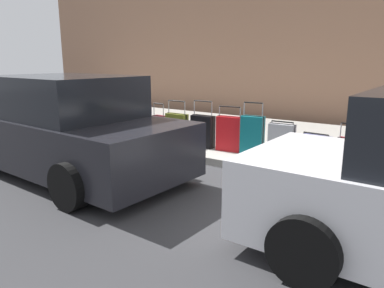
{
  "coord_description": "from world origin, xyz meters",
  "views": [
    {
      "loc": [
        -3.59,
        5.46,
        1.9
      ],
      "look_at": [
        -0.06,
        0.46,
        0.49
      ],
      "focal_mm": 33.95,
      "sensor_mm": 36.0,
      "label": 1
    }
  ],
  "objects_px": {
    "suitcase_silver_4": "(281,142)",
    "suitcase_teal_5": "(252,136)",
    "suitcase_navy_3": "(315,151)",
    "suitcase_silver_11": "(129,124)",
    "bollard_post": "(85,117)",
    "suitcase_maroon_9": "(159,128)",
    "suitcase_navy_10": "(143,121)",
    "suitcase_red_6": "(229,134)",
    "suitcase_olive_8": "(177,129)",
    "fire_hydrant": "(102,114)",
    "suitcase_maroon_2": "(353,155)",
    "suitcase_black_7": "(203,131)",
    "parked_car_charcoal_1": "(67,129)"
  },
  "relations": [
    {
      "from": "suitcase_silver_4",
      "to": "suitcase_teal_5",
      "type": "bearing_deg",
      "value": 5.6
    },
    {
      "from": "suitcase_navy_3",
      "to": "suitcase_silver_11",
      "type": "height_order",
      "value": "suitcase_silver_11"
    },
    {
      "from": "suitcase_teal_5",
      "to": "bollard_post",
      "type": "xyz_separation_m",
      "value": [
        4.67,
        0.08,
        -0.04
      ]
    },
    {
      "from": "suitcase_teal_5",
      "to": "suitcase_maroon_9",
      "type": "relative_size",
      "value": 1.21
    },
    {
      "from": "suitcase_navy_10",
      "to": "suitcase_silver_11",
      "type": "xyz_separation_m",
      "value": [
        0.53,
        -0.09,
        -0.14
      ]
    },
    {
      "from": "suitcase_red_6",
      "to": "bollard_post",
      "type": "relative_size",
      "value": 1.31
    },
    {
      "from": "suitcase_teal_5",
      "to": "bollard_post",
      "type": "bearing_deg",
      "value": 1.01
    },
    {
      "from": "suitcase_olive_8",
      "to": "suitcase_silver_11",
      "type": "bearing_deg",
      "value": -4.71
    },
    {
      "from": "suitcase_teal_5",
      "to": "suitcase_silver_11",
      "type": "xyz_separation_m",
      "value": [
        3.33,
        -0.15,
        -0.13
      ]
    },
    {
      "from": "fire_hydrant",
      "to": "bollard_post",
      "type": "relative_size",
      "value": 1.22
    },
    {
      "from": "suitcase_maroon_9",
      "to": "suitcase_navy_3",
      "type": "bearing_deg",
      "value": -179.35
    },
    {
      "from": "suitcase_maroon_9",
      "to": "suitcase_navy_10",
      "type": "bearing_deg",
      "value": 0.36
    },
    {
      "from": "suitcase_maroon_2",
      "to": "suitcase_black_7",
      "type": "bearing_deg",
      "value": -0.16
    },
    {
      "from": "suitcase_navy_3",
      "to": "suitcase_black_7",
      "type": "relative_size",
      "value": 0.59
    },
    {
      "from": "suitcase_navy_10",
      "to": "parked_car_charcoal_1",
      "type": "xyz_separation_m",
      "value": [
        -0.5,
        2.39,
        0.24
      ]
    },
    {
      "from": "suitcase_navy_3",
      "to": "suitcase_olive_8",
      "type": "distance_m",
      "value": 2.91
    },
    {
      "from": "suitcase_teal_5",
      "to": "fire_hydrant",
      "type": "xyz_separation_m",
      "value": [
        4.19,
        -0.07,
        0.05
      ]
    },
    {
      "from": "suitcase_black_7",
      "to": "suitcase_navy_10",
      "type": "distance_m",
      "value": 1.62
    },
    {
      "from": "suitcase_navy_3",
      "to": "suitcase_silver_11",
      "type": "relative_size",
      "value": 0.72
    },
    {
      "from": "suitcase_navy_3",
      "to": "fire_hydrant",
      "type": "relative_size",
      "value": 0.68
    },
    {
      "from": "suitcase_red_6",
      "to": "bollard_post",
      "type": "distance_m",
      "value": 4.11
    },
    {
      "from": "bollard_post",
      "to": "suitcase_silver_4",
      "type": "bearing_deg",
      "value": -178.51
    },
    {
      "from": "suitcase_maroon_9",
      "to": "parked_car_charcoal_1",
      "type": "bearing_deg",
      "value": 90.52
    },
    {
      "from": "suitcase_silver_4",
      "to": "fire_hydrant",
      "type": "bearing_deg",
      "value": -0.17
    },
    {
      "from": "suitcase_navy_3",
      "to": "fire_hydrant",
      "type": "xyz_separation_m",
      "value": [
        5.33,
        0.03,
        0.18
      ]
    },
    {
      "from": "suitcase_teal_5",
      "to": "bollard_post",
      "type": "relative_size",
      "value": 1.5
    },
    {
      "from": "suitcase_black_7",
      "to": "suitcase_maroon_9",
      "type": "bearing_deg",
      "value": 2.52
    },
    {
      "from": "suitcase_silver_4",
      "to": "suitcase_navy_10",
      "type": "height_order",
      "value": "suitcase_navy_10"
    },
    {
      "from": "suitcase_silver_4",
      "to": "suitcase_teal_5",
      "type": "height_order",
      "value": "suitcase_teal_5"
    },
    {
      "from": "suitcase_maroon_9",
      "to": "fire_hydrant",
      "type": "height_order",
      "value": "suitcase_maroon_9"
    },
    {
      "from": "suitcase_silver_11",
      "to": "parked_car_charcoal_1",
      "type": "bearing_deg",
      "value": 112.74
    },
    {
      "from": "parked_car_charcoal_1",
      "to": "suitcase_silver_4",
      "type": "bearing_deg",
      "value": -139.97
    },
    {
      "from": "suitcase_teal_5",
      "to": "parked_car_charcoal_1",
      "type": "height_order",
      "value": "parked_car_charcoal_1"
    },
    {
      "from": "suitcase_black_7",
      "to": "suitcase_navy_10",
      "type": "height_order",
      "value": "suitcase_navy_10"
    },
    {
      "from": "suitcase_navy_10",
      "to": "parked_car_charcoal_1",
      "type": "height_order",
      "value": "parked_car_charcoal_1"
    },
    {
      "from": "suitcase_red_6",
      "to": "suitcase_silver_11",
      "type": "height_order",
      "value": "suitcase_red_6"
    },
    {
      "from": "fire_hydrant",
      "to": "parked_car_charcoal_1",
      "type": "xyz_separation_m",
      "value": [
        -1.9,
        2.4,
        0.2
      ]
    },
    {
      "from": "suitcase_red_6",
      "to": "fire_hydrant",
      "type": "relative_size",
      "value": 1.08
    },
    {
      "from": "fire_hydrant",
      "to": "suitcase_navy_10",
      "type": "bearing_deg",
      "value": 179.54
    },
    {
      "from": "suitcase_teal_5",
      "to": "suitcase_black_7",
      "type": "relative_size",
      "value": 1.06
    },
    {
      "from": "suitcase_silver_4",
      "to": "suitcase_olive_8",
      "type": "bearing_deg",
      "value": 0.83
    },
    {
      "from": "suitcase_maroon_9",
      "to": "suitcase_teal_5",
      "type": "bearing_deg",
      "value": 178.52
    },
    {
      "from": "fire_hydrant",
      "to": "bollard_post",
      "type": "height_order",
      "value": "fire_hydrant"
    },
    {
      "from": "suitcase_olive_8",
      "to": "bollard_post",
      "type": "relative_size",
      "value": 1.38
    },
    {
      "from": "suitcase_silver_4",
      "to": "bollard_post",
      "type": "xyz_separation_m",
      "value": [
        5.21,
        0.14,
        0.01
      ]
    },
    {
      "from": "suitcase_maroon_9",
      "to": "fire_hydrant",
      "type": "bearing_deg",
      "value": -0.25
    },
    {
      "from": "suitcase_red_6",
      "to": "fire_hydrant",
      "type": "height_order",
      "value": "suitcase_red_6"
    },
    {
      "from": "suitcase_teal_5",
      "to": "suitcase_silver_11",
      "type": "relative_size",
      "value": 1.31
    },
    {
      "from": "suitcase_silver_11",
      "to": "bollard_post",
      "type": "relative_size",
      "value": 1.15
    },
    {
      "from": "suitcase_teal_5",
      "to": "suitcase_black_7",
      "type": "height_order",
      "value": "suitcase_teal_5"
    }
  ]
}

